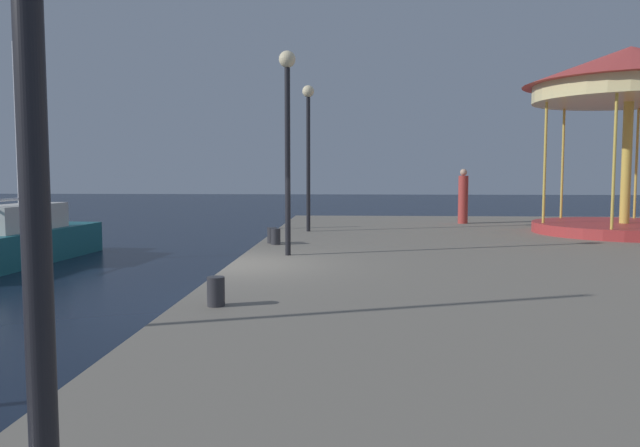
# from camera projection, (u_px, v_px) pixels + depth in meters

# --- Properties ---
(ground_plane) EXTENTS (120.00, 120.00, 0.00)m
(ground_plane) POSITION_uv_depth(u_px,v_px,m) (230.00, 304.00, 12.32)
(ground_plane) COLOR black
(quay_dock) EXTENTS (14.28, 27.34, 0.80)m
(quay_dock) POSITION_uv_depth(u_px,v_px,m) (599.00, 288.00, 11.89)
(quay_dock) COLOR gray
(quay_dock) RESTS_ON ground
(sailboat_teal) EXTENTS (2.21, 7.09, 6.24)m
(sailboat_teal) POSITION_uv_depth(u_px,v_px,m) (15.00, 242.00, 17.46)
(sailboat_teal) COLOR #19606B
(sailboat_teal) RESTS_ON ground
(carousel) EXTENTS (6.00, 6.00, 5.43)m
(carousel) POSITION_uv_depth(u_px,v_px,m) (629.00, 94.00, 18.03)
(carousel) COLOR #B23333
(carousel) RESTS_ON quay_dock
(lamp_post_mid_promenade) EXTENTS (0.36, 0.36, 4.38)m
(lamp_post_mid_promenade) POSITION_uv_depth(u_px,v_px,m) (287.00, 117.00, 13.31)
(lamp_post_mid_promenade) COLOR black
(lamp_post_mid_promenade) RESTS_ON quay_dock
(lamp_post_far_end) EXTENTS (0.36, 0.36, 4.41)m
(lamp_post_far_end) POSITION_uv_depth(u_px,v_px,m) (308.00, 132.00, 18.75)
(lamp_post_far_end) COLOR black
(lamp_post_far_end) RESTS_ON quay_dock
(bollard_center) EXTENTS (0.24, 0.24, 0.40)m
(bollard_center) POSITION_uv_depth(u_px,v_px,m) (272.00, 235.00, 15.82)
(bollard_center) COLOR #2D2D33
(bollard_center) RESTS_ON quay_dock
(bollard_south) EXTENTS (0.24, 0.24, 0.40)m
(bollard_south) POSITION_uv_depth(u_px,v_px,m) (216.00, 291.00, 8.41)
(bollard_south) COLOR #2D2D33
(bollard_south) RESTS_ON quay_dock
(bollard_north) EXTENTS (0.24, 0.24, 0.40)m
(bollard_north) POSITION_uv_depth(u_px,v_px,m) (276.00, 237.00, 15.54)
(bollard_north) COLOR #2D2D33
(bollard_north) RESTS_ON quay_dock
(person_far_corner) EXTENTS (0.34, 0.34, 1.92)m
(person_far_corner) POSITION_uv_depth(u_px,v_px,m) (463.00, 198.00, 21.83)
(person_far_corner) COLOR #B23833
(person_far_corner) RESTS_ON quay_dock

